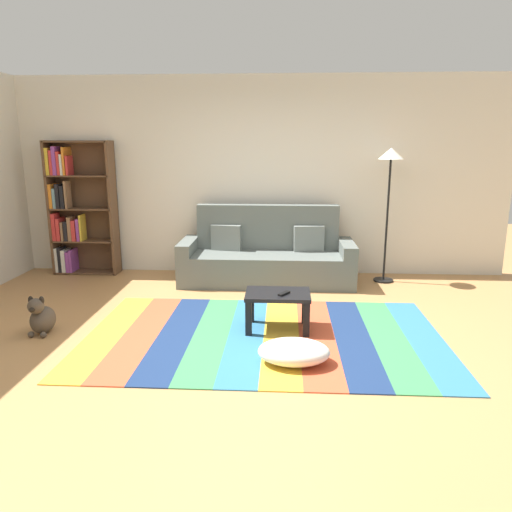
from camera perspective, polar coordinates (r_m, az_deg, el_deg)
name	(u,v)px	position (r m, az deg, el deg)	size (l,w,h in m)	color
ground_plane	(247,341)	(4.54, -1.13, -10.10)	(14.00, 14.00, 0.00)	#B27F4C
back_wall	(260,177)	(6.73, 0.51, 9.41)	(6.80, 0.10, 2.70)	silver
rug	(264,336)	(4.64, 0.93, -9.50)	(3.38, 2.10, 0.01)	gold
couch	(267,257)	(6.36, 1.31, -0.07)	(2.26, 0.80, 1.00)	#59605B
bookshelf	(75,210)	(7.15, -20.78, 5.17)	(0.90, 0.28, 1.84)	brown
coffee_table	(278,300)	(4.71, 2.61, -5.30)	(0.63, 0.43, 0.37)	black
pouf	(294,352)	(4.08, 4.53, -11.30)	(0.60, 0.42, 0.20)	white
dog	(42,318)	(5.11, -24.16, -6.71)	(0.22, 0.35, 0.40)	#473D33
standing_lamp	(390,171)	(6.42, 15.68, 9.71)	(0.32, 0.32, 1.75)	black
tv_remote	(284,293)	(4.63, 3.35, -4.48)	(0.04, 0.15, 0.02)	black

